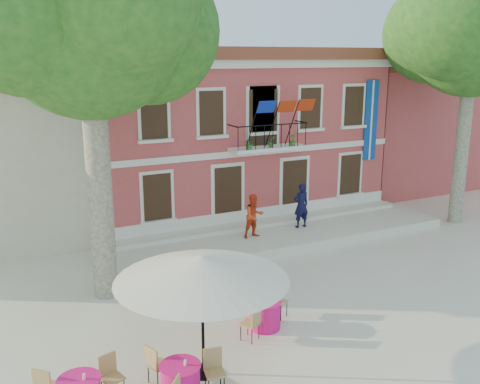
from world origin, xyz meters
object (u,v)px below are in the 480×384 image
plane_tree_west (88,21)px  patio_umbrella (202,269)px  plane_tree_east (474,29)px  pedestrian_navy (301,206)px  pedestrian_orange (254,216)px  cafe_table_1 (265,313)px  cafe_table_2 (180,379)px

plane_tree_west → patio_umbrella: (1.03, -5.24, -5.46)m
plane_tree_east → pedestrian_navy: plane_tree_east is taller
plane_tree_west → pedestrian_orange: size_ratio=6.42×
pedestrian_navy → cafe_table_1: (-5.18, -6.23, -0.80)m
plane_tree_west → pedestrian_navy: (8.52, 2.23, -6.84)m
plane_tree_west → pedestrian_navy: bearing=14.7°
patio_umbrella → pedestrian_orange: patio_umbrella is taller
cafe_table_1 → patio_umbrella: bearing=-151.7°
plane_tree_east → cafe_table_2: bearing=-157.2°
plane_tree_east → patio_umbrella: 16.66m
pedestrian_orange → patio_umbrella: bearing=-129.7°
pedestrian_orange → cafe_table_2: size_ratio=0.93×
patio_umbrella → cafe_table_1: (2.32, 1.25, -2.18)m
pedestrian_navy → pedestrian_orange: pedestrian_navy is taller
plane_tree_west → cafe_table_1: (3.34, -3.99, -7.64)m
cafe_table_1 → cafe_table_2: (-3.10, -1.84, 0.01)m
plane_tree_west → cafe_table_1: bearing=-50.1°
cafe_table_1 → cafe_table_2: 3.60m
pedestrian_navy → pedestrian_orange: size_ratio=1.08×
cafe_table_1 → cafe_table_2: bearing=-149.3°
cafe_table_2 → pedestrian_navy: bearing=44.3°
plane_tree_west → cafe_table_2: (0.24, -5.83, -7.63)m
plane_tree_west → pedestrian_orange: bearing=17.8°
patio_umbrella → pedestrian_navy: patio_umbrella is taller
pedestrian_navy → cafe_table_1: pedestrian_navy is taller
patio_umbrella → cafe_table_2: bearing=-142.8°
pedestrian_navy → patio_umbrella: bearing=45.1°
plane_tree_east → cafe_table_1: 15.22m
plane_tree_east → patio_umbrella: size_ratio=2.86×
pedestrian_orange → cafe_table_2: pedestrian_orange is taller
pedestrian_orange → cafe_table_1: pedestrian_orange is taller
pedestrian_orange → plane_tree_west: bearing=-166.3°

